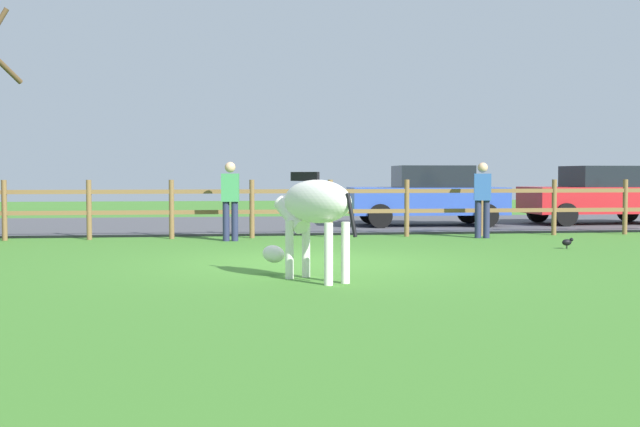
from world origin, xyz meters
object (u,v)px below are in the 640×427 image
(crow_on_grass, at_px, (567,242))
(visitor_right_of_tree, at_px, (230,197))
(zebra, at_px, (313,209))
(parked_car_blue, at_px, (428,195))
(parked_car_red, at_px, (600,194))
(visitor_left_of_tree, at_px, (482,196))

(crow_on_grass, xyz_separation_m, visitor_right_of_tree, (-6.17, 2.57, 0.78))
(zebra, relative_size, crow_on_grass, 7.92)
(crow_on_grass, xyz_separation_m, parked_car_blue, (-0.99, 6.23, 0.72))
(parked_car_red, height_order, visitor_right_of_tree, visitor_right_of_tree)
(parked_car_blue, xyz_separation_m, visitor_right_of_tree, (-5.18, -3.66, 0.06))
(zebra, distance_m, parked_car_red, 13.59)
(visitor_right_of_tree, bearing_deg, parked_car_blue, 35.23)
(zebra, xyz_separation_m, parked_car_blue, (4.24, 10.04, -0.08))
(zebra, height_order, visitor_left_of_tree, visitor_left_of_tree)
(zebra, distance_m, visitor_left_of_tree, 7.88)
(parked_car_red, distance_m, visitor_left_of_tree, 5.85)
(parked_car_blue, bearing_deg, visitor_right_of_tree, -144.77)
(crow_on_grass, bearing_deg, parked_car_blue, 98.99)
(visitor_right_of_tree, bearing_deg, visitor_left_of_tree, 1.02)
(visitor_left_of_tree, bearing_deg, zebra, -124.75)
(parked_car_blue, xyz_separation_m, visitor_left_of_tree, (0.25, -3.56, 0.06))
(zebra, relative_size, visitor_left_of_tree, 1.04)
(crow_on_grass, relative_size, parked_car_red, 0.05)
(parked_car_red, bearing_deg, visitor_right_of_tree, -159.28)
(visitor_left_of_tree, bearing_deg, parked_car_red, 39.01)
(parked_car_blue, height_order, visitor_right_of_tree, visitor_right_of_tree)
(crow_on_grass, bearing_deg, visitor_right_of_tree, 157.40)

